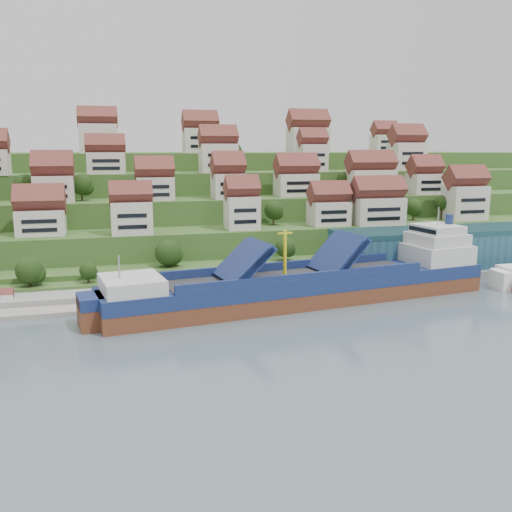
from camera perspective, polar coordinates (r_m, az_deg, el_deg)
name	(u,v)px	position (r m, az deg, el deg)	size (l,w,h in m)	color
ground	(274,305)	(121.39, 1.82, -4.90)	(300.00, 300.00, 0.00)	slate
quay	(334,279)	(141.47, 7.82, -2.28)	(180.00, 14.00, 2.20)	gray
hillside	(195,207)	(219.15, -6.10, 4.90)	(260.00, 128.00, 31.00)	#2D4C1E
hillside_village	(223,176)	(176.11, -3.32, 8.02)	(157.98, 63.09, 29.54)	beige
hillside_trees	(189,206)	(159.55, -6.75, 5.00)	(142.48, 62.13, 31.45)	#213C14
warehouse	(445,247)	(157.07, 18.41, 0.84)	(60.00, 15.00, 10.00)	#244E62
flagpole	(336,260)	(135.05, 7.96, -0.39)	(1.28, 0.16, 8.00)	gray
cargo_ship	(313,286)	(123.46, 5.72, -2.97)	(86.91, 24.95, 19.15)	brown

